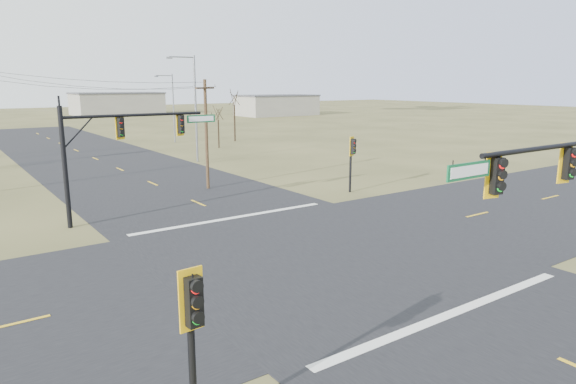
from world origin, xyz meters
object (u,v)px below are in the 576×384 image
at_px(mast_arm_far, 124,137).
at_px(pedestal_signal_sw, 193,315).
at_px(mast_arm_near, 566,176).
at_px(utility_pole_near, 206,132).
at_px(bare_tree_c, 218,113).
at_px(streetlight_a, 193,103).
at_px(pedestal_signal_ne, 352,151).
at_px(streetlight_b, 172,105).
at_px(bare_tree_d, 234,97).

height_order(mast_arm_far, pedestal_signal_sw, mast_arm_far).
distance_m(mast_arm_near, mast_arm_far, 21.40).
height_order(utility_pole_near, bare_tree_c, utility_pole_near).
height_order(pedestal_signal_sw, streetlight_a, streetlight_a).
height_order(mast_arm_near, pedestal_signal_ne, mast_arm_near).
bearing_deg(mast_arm_near, bare_tree_c, 87.79).
distance_m(mast_arm_near, streetlight_b, 54.91).
relative_size(utility_pole_near, bare_tree_d, 1.09).
xyz_separation_m(utility_pole_near, streetlight_a, (4.87, 12.54, 1.55)).
height_order(utility_pole_near, bare_tree_d, utility_pole_near).
relative_size(pedestal_signal_ne, pedestal_signal_sw, 1.02).
relative_size(mast_arm_near, streetlight_a, 1.03).
xyz_separation_m(pedestal_signal_sw, utility_pole_near, (12.21, 24.11, 1.22)).
height_order(mast_arm_far, pedestal_signal_ne, mast_arm_far).
distance_m(mast_arm_far, pedestal_signal_sw, 19.68).
bearing_deg(pedestal_signal_ne, mast_arm_near, -130.07).
bearing_deg(pedestal_signal_ne, streetlight_b, 67.49).
xyz_separation_m(utility_pole_near, bare_tree_d, (16.90, 26.17, 1.62)).
xyz_separation_m(mast_arm_near, mast_arm_far, (-8.25, 19.74, 0.14)).
distance_m(streetlight_a, bare_tree_d, 18.18).
distance_m(pedestal_signal_sw, bare_tree_d, 58.17).
xyz_separation_m(mast_arm_near, bare_tree_d, (16.08, 51.02, 1.22)).
bearing_deg(bare_tree_c, mast_arm_far, -126.42).
relative_size(pedestal_signal_sw, bare_tree_d, 0.55).
relative_size(mast_arm_near, bare_tree_d, 1.46).
relative_size(mast_arm_near, bare_tree_c, 1.97).
bearing_deg(pedestal_signal_ne, pedestal_signal_sw, -158.44).
height_order(mast_arm_far, streetlight_a, streetlight_a).
distance_m(pedestal_signal_sw, bare_tree_c, 51.15).
distance_m(mast_arm_far, utility_pole_near, 9.03).
bearing_deg(bare_tree_d, pedestal_signal_ne, -105.67).
bearing_deg(streetlight_b, streetlight_a, -125.47).
bearing_deg(mast_arm_near, bare_tree_d, 83.80).
height_order(streetlight_b, bare_tree_d, streetlight_b).
bearing_deg(pedestal_signal_sw, streetlight_a, 60.81).
bearing_deg(streetlight_b, pedestal_signal_sw, -131.81).
bearing_deg(mast_arm_near, streetlight_a, 95.12).
distance_m(mast_arm_far, streetlight_b, 38.45).
xyz_separation_m(pedestal_signal_sw, streetlight_a, (17.08, 36.65, 2.78)).
bearing_deg(pedestal_signal_sw, mast_arm_near, -7.45).
bearing_deg(streetlight_b, utility_pole_near, -127.78).
height_order(pedestal_signal_ne, pedestal_signal_sw, pedestal_signal_ne).
bearing_deg(bare_tree_c, utility_pole_near, -119.40).
bearing_deg(bare_tree_d, streetlight_b, 156.37).
relative_size(streetlight_a, bare_tree_c, 1.92).
bearing_deg(pedestal_signal_sw, streetlight_b, 63.55).
xyz_separation_m(pedestal_signal_ne, streetlight_a, (-2.74, 19.52, 2.73)).
bearing_deg(bare_tree_d, utility_pole_near, -122.86).
xyz_separation_m(mast_arm_far, streetlight_a, (12.30, 17.65, 1.02)).
height_order(mast_arm_near, bare_tree_c, mast_arm_near).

